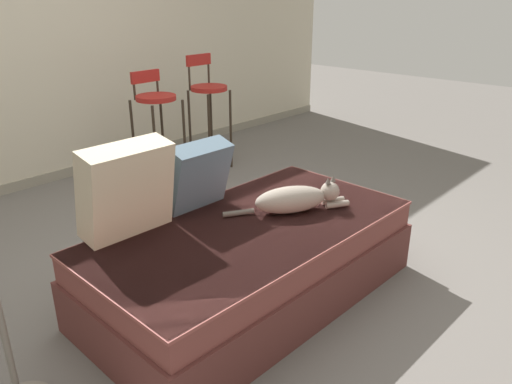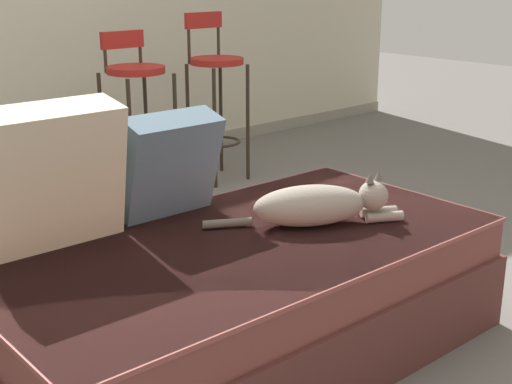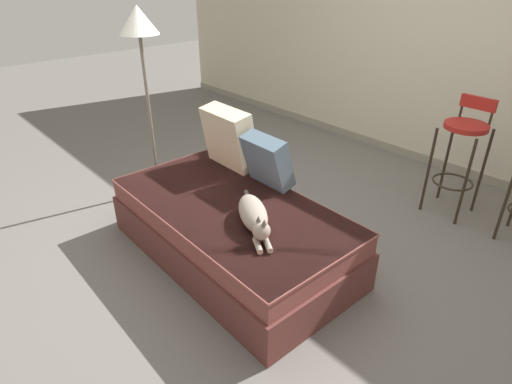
% 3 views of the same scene
% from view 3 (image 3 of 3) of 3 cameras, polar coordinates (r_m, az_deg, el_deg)
% --- Properties ---
extents(ground_plane, '(16.00, 16.00, 0.00)m').
position_cam_3_polar(ground_plane, '(3.45, 2.03, -5.74)').
color(ground_plane, '#66605B').
rests_on(ground_plane, ground).
extents(wall_back_panel, '(8.00, 0.10, 2.60)m').
position_cam_3_polar(wall_back_panel, '(4.75, 23.40, 18.68)').
color(wall_back_panel, beige).
rests_on(wall_back_panel, ground).
extents(wall_baseboard_trim, '(8.00, 0.02, 0.09)m').
position_cam_3_polar(wall_baseboard_trim, '(5.03, 20.38, 4.60)').
color(wall_baseboard_trim, gray).
rests_on(wall_baseboard_trim, ground).
extents(couch, '(1.85, 1.01, 0.45)m').
position_cam_3_polar(couch, '(3.11, -3.24, -5.09)').
color(couch, brown).
rests_on(couch, ground).
extents(throw_pillow_corner, '(0.47, 0.25, 0.49)m').
position_cam_3_polar(throw_pillow_corner, '(3.45, -3.61, 7.24)').
color(throw_pillow_corner, beige).
rests_on(throw_pillow_corner, couch).
extents(throw_pillow_middle, '(0.38, 0.25, 0.40)m').
position_cam_3_polar(throw_pillow_middle, '(3.15, 1.55, 4.19)').
color(throw_pillow_middle, '#4C6070').
rests_on(throw_pillow_middle, couch).
extents(cat, '(0.66, 0.45, 0.19)m').
position_cam_3_polar(cat, '(2.71, -0.28, -3.12)').
color(cat, gray).
rests_on(cat, couch).
extents(bar_stool_near_window, '(0.34, 0.34, 0.99)m').
position_cam_3_polar(bar_stool_near_window, '(3.89, 25.80, 5.66)').
color(bar_stool_near_window, '#2D2319').
rests_on(bar_stool_near_window, ground).
extents(floor_lamp, '(0.32, 0.32, 1.64)m').
position_cam_3_polar(floor_lamp, '(3.76, -15.17, 19.07)').
color(floor_lamp, slate).
rests_on(floor_lamp, ground).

